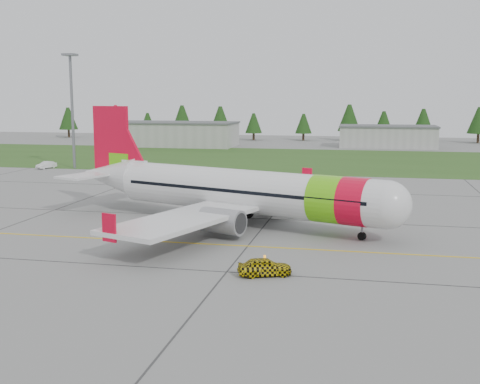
# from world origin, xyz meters

# --- Properties ---
(ground) EXTENTS (320.00, 320.00, 0.00)m
(ground) POSITION_xyz_m (0.00, 0.00, 0.00)
(ground) COLOR gray
(ground) RESTS_ON ground
(aircraft) EXTENTS (37.52, 35.63, 11.81)m
(aircraft) POSITION_xyz_m (7.24, 16.85, 3.41)
(aircraft) COLOR silver
(aircraft) RESTS_ON ground
(follow_me_car) EXTENTS (1.79, 1.93, 3.91)m
(follow_me_car) POSITION_xyz_m (12.90, -0.28, 1.96)
(follow_me_car) COLOR yellow
(follow_me_car) RESTS_ON ground
(service_van) EXTENTS (1.70, 1.66, 3.91)m
(service_van) POSITION_xyz_m (-36.97, 56.79, 1.96)
(service_van) COLOR white
(service_van) RESTS_ON ground
(grass_strip) EXTENTS (320.00, 50.00, 0.03)m
(grass_strip) POSITION_xyz_m (0.00, 82.00, 0.01)
(grass_strip) COLOR #30561E
(grass_strip) RESTS_ON ground
(taxi_guideline) EXTENTS (120.00, 0.25, 0.02)m
(taxi_guideline) POSITION_xyz_m (0.00, 8.00, 0.01)
(taxi_guideline) COLOR gold
(taxi_guideline) RESTS_ON ground
(hangar_west) EXTENTS (32.00, 14.00, 6.00)m
(hangar_west) POSITION_xyz_m (-30.00, 110.00, 3.00)
(hangar_west) COLOR #A8A8A3
(hangar_west) RESTS_ON ground
(hangar_east) EXTENTS (24.00, 12.00, 5.20)m
(hangar_east) POSITION_xyz_m (25.00, 118.00, 2.60)
(hangar_east) COLOR #A8A8A3
(hangar_east) RESTS_ON ground
(floodlight_mast) EXTENTS (0.50, 0.50, 20.00)m
(floodlight_mast) POSITION_xyz_m (-32.00, 58.00, 10.00)
(floodlight_mast) COLOR slate
(floodlight_mast) RESTS_ON ground
(treeline) EXTENTS (160.00, 8.00, 10.00)m
(treeline) POSITION_xyz_m (0.00, 138.00, 5.00)
(treeline) COLOR #1C3F14
(treeline) RESTS_ON ground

